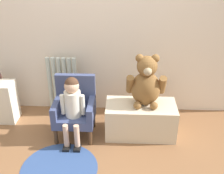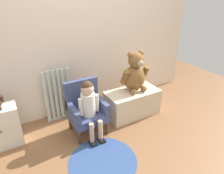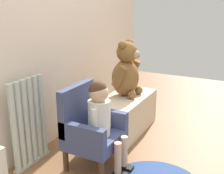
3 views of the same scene
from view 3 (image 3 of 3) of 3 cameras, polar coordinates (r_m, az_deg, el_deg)
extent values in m
plane|color=brown|center=(2.32, 10.97, -16.68)|extent=(6.00, 6.00, 0.00)
cube|color=beige|center=(2.50, -14.18, 14.74)|extent=(3.80, 0.05, 2.40)
cylinder|color=#B9C6BC|center=(2.23, -19.28, -8.02)|extent=(0.05, 0.05, 0.70)
cylinder|color=#B9C6BC|center=(2.27, -18.15, -7.48)|extent=(0.05, 0.05, 0.70)
cylinder|color=#B9C6BC|center=(2.31, -17.05, -6.96)|extent=(0.05, 0.05, 0.70)
cylinder|color=#B9C6BC|center=(2.35, -16.00, -6.45)|extent=(0.05, 0.05, 0.70)
cylinder|color=#B9C6BC|center=(2.39, -14.98, -5.95)|extent=(0.05, 0.05, 0.70)
cylinder|color=#B9C6BC|center=(2.43, -14.00, -5.47)|extent=(0.05, 0.05, 0.70)
cube|color=#B9C6BC|center=(2.49, -15.82, -14.29)|extent=(0.37, 0.05, 0.02)
cube|color=#3D4870|center=(2.27, -3.46, -10.50)|extent=(0.42, 0.39, 0.10)
cube|color=#3D4870|center=(2.25, -7.12, -4.17)|extent=(0.42, 0.06, 0.37)
cube|color=#3D4870|center=(2.08, -6.15, -9.57)|extent=(0.06, 0.39, 0.14)
cube|color=#3D4870|center=(2.36, -1.21, -6.12)|extent=(0.06, 0.39, 0.14)
cylinder|color=#4C331E|center=(2.13, -2.15, -16.76)|extent=(0.04, 0.04, 0.18)
cylinder|color=#4C331E|center=(2.41, 2.24, -12.54)|extent=(0.04, 0.04, 0.18)
cylinder|color=#4C331E|center=(2.29, -9.37, -14.48)|extent=(0.04, 0.04, 0.18)
cylinder|color=#4C331E|center=(2.54, -4.42, -10.86)|extent=(0.04, 0.04, 0.18)
cylinder|color=silver|center=(2.17, -2.64, -6.27)|extent=(0.17, 0.17, 0.28)
sphere|color=#D8AD8E|center=(2.10, -2.71, -1.15)|extent=(0.15, 0.15, 0.15)
sphere|color=#472D1E|center=(2.09, -2.84, -0.64)|extent=(0.14, 0.14, 0.14)
cylinder|color=#D8AD8E|center=(2.17, 1.18, -14.19)|extent=(0.06, 0.06, 0.25)
cylinder|color=#D8AD8E|center=(2.25, 2.47, -12.90)|extent=(0.06, 0.06, 0.25)
cube|color=black|center=(2.32, 2.89, -16.02)|extent=(0.07, 0.11, 0.03)
cylinder|color=silver|center=(2.08, -3.63, -7.38)|extent=(0.04, 0.04, 0.22)
cylinder|color=silver|center=(2.24, -0.84, -5.44)|extent=(0.04, 0.04, 0.22)
cube|color=beige|center=(2.88, 2.88, -5.36)|extent=(0.75, 0.38, 0.37)
ellipsoid|color=brown|center=(2.81, 2.74, 1.89)|extent=(0.31, 0.26, 0.36)
sphere|color=brown|center=(2.75, 3.08, 7.07)|extent=(0.21, 0.21, 0.21)
sphere|color=tan|center=(2.72, 4.88, 6.57)|extent=(0.08, 0.08, 0.08)
sphere|color=brown|center=(2.67, 2.12, 8.49)|extent=(0.08, 0.08, 0.08)
sphere|color=brown|center=(2.81, 3.52, 8.90)|extent=(0.08, 0.08, 0.08)
cylinder|color=brown|center=(2.65, 1.51, 2.17)|extent=(0.08, 0.16, 0.22)
cylinder|color=brown|center=(2.94, 4.37, 3.61)|extent=(0.08, 0.16, 0.22)
sphere|color=brown|center=(2.73, 4.08, -1.61)|extent=(0.08, 0.08, 0.08)
sphere|color=brown|center=(2.88, 5.43, -0.67)|extent=(0.08, 0.08, 0.08)
camera|label=1|loc=(2.73, 65.42, 20.88)|focal=45.00mm
camera|label=2|loc=(1.34, 75.28, 20.79)|focal=32.00mm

